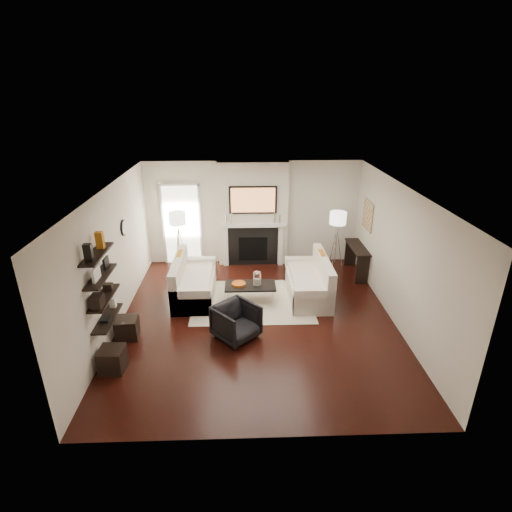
{
  "coord_description": "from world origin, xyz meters",
  "views": [
    {
      "loc": [
        -0.27,
        -7.0,
        4.37
      ],
      "look_at": [
        0.0,
        0.6,
        1.15
      ],
      "focal_mm": 28.0,
      "sensor_mm": 36.0,
      "label": 1
    }
  ],
  "objects_px": {
    "armchair": "(236,320)",
    "lamp_left_shade": "(177,218)",
    "loveseat_right_base": "(308,287)",
    "loveseat_left_base": "(195,288)",
    "coffee_table": "(250,286)",
    "lamp_right_shade": "(338,218)",
    "ottoman_near": "(127,328)"
  },
  "relations": [
    {
      "from": "lamp_left_shade",
      "to": "coffee_table",
      "type": "bearing_deg",
      "value": -42.64
    },
    {
      "from": "loveseat_right_base",
      "to": "ottoman_near",
      "type": "bearing_deg",
      "value": -157.73
    },
    {
      "from": "loveseat_left_base",
      "to": "ottoman_near",
      "type": "distance_m",
      "value": 1.92
    },
    {
      "from": "lamp_right_shade",
      "to": "loveseat_right_base",
      "type": "bearing_deg",
      "value": -125.36
    },
    {
      "from": "lamp_left_shade",
      "to": "ottoman_near",
      "type": "relative_size",
      "value": 1.0
    },
    {
      "from": "ottoman_near",
      "to": "coffee_table",
      "type": "bearing_deg",
      "value": 28.19
    },
    {
      "from": "loveseat_right_base",
      "to": "ottoman_near",
      "type": "distance_m",
      "value": 3.94
    },
    {
      "from": "loveseat_right_base",
      "to": "armchair",
      "type": "height_order",
      "value": "armchair"
    },
    {
      "from": "loveseat_right_base",
      "to": "lamp_right_shade",
      "type": "xyz_separation_m",
      "value": [
        0.87,
        1.23,
        1.24
      ]
    },
    {
      "from": "loveseat_right_base",
      "to": "coffee_table",
      "type": "bearing_deg",
      "value": -169.76
    },
    {
      "from": "coffee_table",
      "to": "armchair",
      "type": "bearing_deg",
      "value": -102.3
    },
    {
      "from": "loveseat_left_base",
      "to": "loveseat_right_base",
      "type": "distance_m",
      "value": 2.54
    },
    {
      "from": "loveseat_left_base",
      "to": "coffee_table",
      "type": "distance_m",
      "value": 1.29
    },
    {
      "from": "coffee_table",
      "to": "ottoman_near",
      "type": "bearing_deg",
      "value": -151.81
    },
    {
      "from": "armchair",
      "to": "lamp_right_shade",
      "type": "distance_m",
      "value": 3.88
    },
    {
      "from": "loveseat_right_base",
      "to": "lamp_right_shade",
      "type": "bearing_deg",
      "value": 54.64
    },
    {
      "from": "loveseat_right_base",
      "to": "coffee_table",
      "type": "xyz_separation_m",
      "value": [
        -1.3,
        -0.23,
        0.19
      ]
    },
    {
      "from": "lamp_left_shade",
      "to": "lamp_right_shade",
      "type": "distance_m",
      "value": 3.9
    },
    {
      "from": "loveseat_right_base",
      "to": "lamp_left_shade",
      "type": "height_order",
      "value": "lamp_left_shade"
    },
    {
      "from": "loveseat_right_base",
      "to": "lamp_left_shade",
      "type": "bearing_deg",
      "value": 155.84
    },
    {
      "from": "loveseat_left_base",
      "to": "lamp_right_shade",
      "type": "xyz_separation_m",
      "value": [
        3.41,
        1.15,
        1.24
      ]
    },
    {
      "from": "armchair",
      "to": "lamp_right_shade",
      "type": "height_order",
      "value": "lamp_right_shade"
    },
    {
      "from": "loveseat_left_base",
      "to": "lamp_left_shade",
      "type": "relative_size",
      "value": 4.5
    },
    {
      "from": "lamp_left_shade",
      "to": "loveseat_left_base",
      "type": "bearing_deg",
      "value": -69.03
    },
    {
      "from": "armchair",
      "to": "lamp_left_shade",
      "type": "xyz_separation_m",
      "value": [
        -1.44,
        2.93,
        1.08
      ]
    },
    {
      "from": "loveseat_left_base",
      "to": "loveseat_right_base",
      "type": "height_order",
      "value": "same"
    },
    {
      "from": "armchair",
      "to": "lamp_left_shade",
      "type": "relative_size",
      "value": 1.84
    },
    {
      "from": "lamp_right_shade",
      "to": "coffee_table",
      "type": "bearing_deg",
      "value": -146.0
    },
    {
      "from": "loveseat_right_base",
      "to": "ottoman_near",
      "type": "relative_size",
      "value": 4.5
    },
    {
      "from": "lamp_left_shade",
      "to": "ottoman_near",
      "type": "xyz_separation_m",
      "value": [
        -0.62,
        -2.85,
        -1.25
      ]
    },
    {
      "from": "loveseat_right_base",
      "to": "coffee_table",
      "type": "distance_m",
      "value": 1.33
    },
    {
      "from": "loveseat_left_base",
      "to": "lamp_right_shade",
      "type": "height_order",
      "value": "lamp_right_shade"
    }
  ]
}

